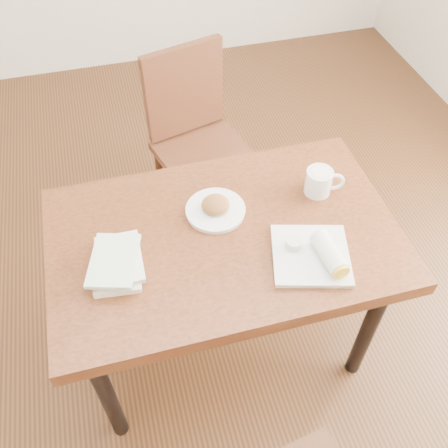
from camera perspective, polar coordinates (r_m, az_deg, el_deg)
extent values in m
cube|color=#472814|center=(2.37, 0.00, -12.94)|extent=(4.00, 5.00, 0.01)
cube|color=maroon|center=(1.77, 0.00, -1.71)|extent=(1.22, 0.77, 0.06)
cylinder|color=black|center=(1.93, -13.28, -18.40)|extent=(0.06, 0.06, 0.69)
cylinder|color=black|center=(2.08, 16.23, -11.29)|extent=(0.06, 0.06, 0.69)
cylinder|color=black|center=(2.22, -14.88, -4.99)|extent=(0.06, 0.06, 0.69)
cylinder|color=black|center=(2.36, 10.26, 0.18)|extent=(0.06, 0.06, 0.69)
cylinder|color=#4E2416|center=(2.81, -0.57, 7.37)|extent=(0.04, 0.04, 0.45)
cylinder|color=#4E2416|center=(2.70, -7.22, 4.75)|extent=(0.04, 0.04, 0.45)
cylinder|color=#4E2416|center=(2.59, 3.43, 2.82)|extent=(0.04, 0.04, 0.45)
cylinder|color=#4E2416|center=(2.47, -3.61, -0.22)|extent=(0.04, 0.04, 0.45)
cube|color=#4E2416|center=(2.47, -2.15, 7.86)|extent=(0.52, 0.52, 0.04)
cube|color=#4E2416|center=(2.44, -4.57, 14.98)|extent=(0.40, 0.14, 0.45)
cylinder|color=white|center=(1.81, -0.97, 1.49)|extent=(0.21, 0.21, 0.01)
cylinder|color=white|center=(1.80, -0.98, 1.70)|extent=(0.22, 0.22, 0.01)
ellipsoid|color=#B27538|center=(1.78, -0.99, 2.25)|extent=(0.11, 0.11, 0.06)
cylinder|color=white|center=(1.88, 10.75, 4.77)|extent=(0.10, 0.10, 0.10)
torus|color=white|center=(1.89, 12.46, 4.72)|extent=(0.08, 0.04, 0.08)
cylinder|color=tan|center=(1.85, 10.95, 5.78)|extent=(0.09, 0.09, 0.01)
cylinder|color=#F2E5CC|center=(1.85, 10.96, 5.85)|extent=(0.06, 0.06, 0.00)
cube|color=white|center=(1.70, 9.85, -3.63)|extent=(0.31, 0.31, 0.01)
cube|color=white|center=(1.69, 9.89, -3.42)|extent=(0.31, 0.31, 0.01)
cylinder|color=white|center=(1.66, 11.90, -3.22)|extent=(0.08, 0.16, 0.06)
cylinder|color=yellow|center=(1.62, 13.15, -5.25)|extent=(0.06, 0.03, 0.06)
cylinder|color=silver|center=(1.69, 7.95, -2.20)|extent=(0.05, 0.05, 0.03)
cylinder|color=red|center=(1.68, 7.99, -1.96)|extent=(0.05, 0.05, 0.01)
cube|color=white|center=(1.68, -12.10, -4.76)|extent=(0.17, 0.23, 0.02)
cube|color=silver|center=(1.67, -11.86, -3.98)|extent=(0.15, 0.21, 0.02)
cube|color=#8DD4A0|center=(1.65, -12.50, -4.10)|extent=(0.20, 0.25, 0.02)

